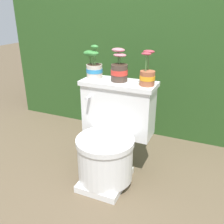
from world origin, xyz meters
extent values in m
plane|color=brown|center=(0.00, 0.00, 0.00)|extent=(12.00, 12.00, 0.00)
cube|color=#284C1E|center=(0.00, 1.30, 0.66)|extent=(2.91, 0.92, 1.32)
cube|color=silver|center=(-0.04, 0.01, 0.02)|extent=(0.29, 0.37, 0.05)
cylinder|color=silver|center=(-0.04, 0.01, 0.18)|extent=(0.37, 0.37, 0.26)
cylinder|color=silver|center=(-0.04, 0.01, 0.33)|extent=(0.38, 0.38, 0.04)
cube|color=silver|center=(-0.04, 0.23, 0.46)|extent=(0.49, 0.19, 0.35)
cube|color=silver|center=(-0.04, 0.23, 0.66)|extent=(0.52, 0.22, 0.03)
cylinder|color=silver|center=(-0.21, 0.11, 0.57)|extent=(0.02, 0.05, 0.02)
cylinder|color=beige|center=(-0.24, 0.26, 0.72)|extent=(0.11, 0.11, 0.09)
cylinder|color=#2D84BC|center=(-0.24, 0.26, 0.72)|extent=(0.11, 0.11, 0.03)
cylinder|color=#332319|center=(-0.24, 0.26, 0.76)|extent=(0.10, 0.10, 0.01)
cylinder|color=#4C753D|center=(-0.22, 0.24, 0.82)|extent=(0.01, 0.01, 0.12)
ellipsoid|color=#387F38|center=(-0.22, 0.24, 0.89)|extent=(0.05, 0.04, 0.02)
cylinder|color=#4C753D|center=(-0.27, 0.26, 0.80)|extent=(0.01, 0.01, 0.06)
ellipsoid|color=#387F38|center=(-0.27, 0.26, 0.84)|extent=(0.09, 0.07, 0.04)
cylinder|color=#4C753D|center=(-0.24, 0.24, 0.80)|extent=(0.01, 0.01, 0.07)
ellipsoid|color=#387F38|center=(-0.24, 0.24, 0.84)|extent=(0.09, 0.06, 0.04)
cylinder|color=#47382D|center=(-0.04, 0.24, 0.73)|extent=(0.11, 0.11, 0.11)
cylinder|color=red|center=(-0.04, 0.24, 0.73)|extent=(0.11, 0.11, 0.03)
cylinder|color=#332319|center=(-0.04, 0.24, 0.78)|extent=(0.10, 0.10, 0.01)
cylinder|color=#4C753D|center=(-0.05, 0.26, 0.81)|extent=(0.01, 0.01, 0.05)
ellipsoid|color=#B26B75|center=(-0.05, 0.26, 0.84)|extent=(0.09, 0.06, 0.02)
cylinder|color=#4C753D|center=(-0.06, 0.27, 0.82)|extent=(0.01, 0.01, 0.08)
ellipsoid|color=#B26B75|center=(-0.06, 0.27, 0.87)|extent=(0.09, 0.06, 0.03)
cylinder|color=#9E5638|center=(0.16, 0.22, 0.72)|extent=(0.10, 0.10, 0.09)
cylinder|color=orange|center=(0.16, 0.22, 0.72)|extent=(0.10, 0.10, 0.03)
cylinder|color=#332319|center=(0.16, 0.22, 0.76)|extent=(0.09, 0.09, 0.01)
cylinder|color=#4C753D|center=(0.15, 0.21, 0.82)|extent=(0.01, 0.01, 0.10)
ellipsoid|color=#93333D|center=(0.15, 0.21, 0.87)|extent=(0.06, 0.04, 0.02)
cylinder|color=#4C753D|center=(0.15, 0.25, 0.82)|extent=(0.01, 0.01, 0.11)
ellipsoid|color=#93333D|center=(0.15, 0.25, 0.88)|extent=(0.07, 0.05, 0.02)
camera|label=1|loc=(0.57, -1.28, 1.13)|focal=40.00mm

